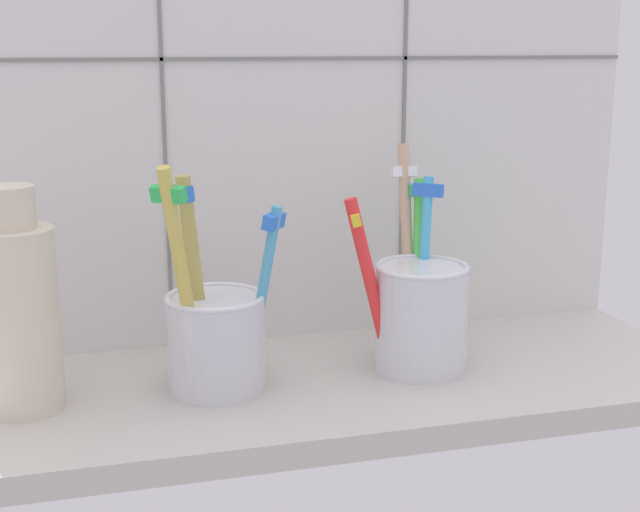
% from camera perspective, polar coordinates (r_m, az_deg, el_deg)
% --- Properties ---
extents(counter_slab, '(0.64, 0.22, 0.02)m').
position_cam_1_polar(counter_slab, '(0.73, 0.09, -8.54)').
color(counter_slab, '#BCB7AD').
rests_on(counter_slab, ground).
extents(tile_wall_back, '(0.64, 0.02, 0.45)m').
position_cam_1_polar(tile_wall_back, '(0.79, -2.24, 9.34)').
color(tile_wall_back, silver).
rests_on(tile_wall_back, ground).
extents(toothbrush_cup_left, '(0.10, 0.09, 0.18)m').
position_cam_1_polar(toothbrush_cup_left, '(0.69, -6.77, -4.89)').
color(toothbrush_cup_left, silver).
rests_on(toothbrush_cup_left, counter_slab).
extents(toothbrush_cup_right, '(0.10, 0.10, 0.18)m').
position_cam_1_polar(toothbrush_cup_right, '(0.74, 6.23, -3.31)').
color(toothbrush_cup_right, silver).
rests_on(toothbrush_cup_right, counter_slab).
extents(ceramic_vase, '(0.06, 0.06, 0.17)m').
position_cam_1_polar(ceramic_vase, '(0.68, -18.72, -3.40)').
color(ceramic_vase, beige).
rests_on(ceramic_vase, counter_slab).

